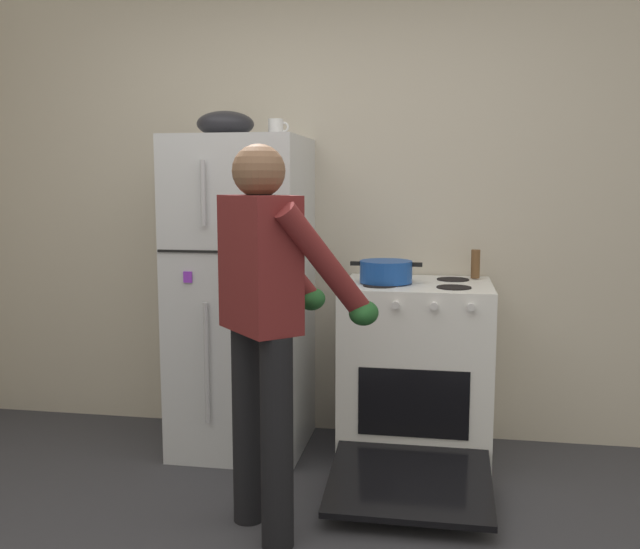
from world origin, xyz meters
The scene contains 8 objects.
kitchen_wall_back centered at (0.00, 1.95, 1.35)m, with size 6.00×0.10×2.70m, color beige.
refrigerator centered at (-0.40, 1.57, 0.84)m, with size 0.68×0.72×1.69m.
stove_range centered at (0.54, 1.55, 0.46)m, with size 0.76×1.23×0.94m.
person_cook centered at (-0.03, 0.66, 0.95)m, with size 0.66×0.69×1.60m.
red_pot centered at (0.38, 1.52, 1.00)m, with size 0.37×0.27×0.11m.
coffee_mug centered at (-0.22, 1.62, 1.73)m, with size 0.11×0.08×0.10m.
pepper_mill centered at (0.84, 1.77, 1.02)m, with size 0.05×0.05×0.15m, color brown.
mixing_bowl centered at (-0.48, 1.57, 1.75)m, with size 0.30×0.30×0.14m, color black.
Camera 1 is at (0.65, -2.03, 1.45)m, focal length 39.12 mm.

